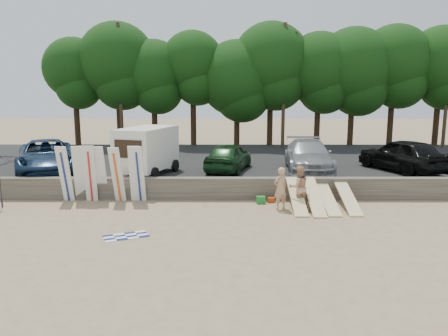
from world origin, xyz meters
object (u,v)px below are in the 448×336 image
(car_0, at_px, (46,156))
(cooler, at_px, (261,200))
(car_2, at_px, (308,156))
(car_3, at_px, (403,155))
(beachgoer_a, at_px, (280,188))
(box_trailer, at_px, (147,148))
(car_1, at_px, (229,157))
(beach_umbrella, at_px, (2,180))
(beachgoer_b, at_px, (299,187))

(car_0, height_order, cooler, car_0)
(car_2, bearing_deg, car_3, 2.76)
(beachgoer_a, xyz_separation_m, cooler, (-0.73, 0.95, -0.74))
(box_trailer, height_order, car_2, box_trailer)
(car_0, relative_size, car_1, 1.37)
(car_1, xyz_separation_m, car_2, (4.22, -0.00, 0.07))
(beachgoer_a, bearing_deg, car_0, -54.93)
(car_3, height_order, beach_umbrella, car_3)
(cooler, xyz_separation_m, beach_umbrella, (-11.07, -0.60, 1.00))
(car_0, height_order, beach_umbrella, car_0)
(car_1, height_order, car_2, car_2)
(cooler, bearing_deg, beachgoer_a, -56.92)
(car_0, distance_m, cooler, 11.68)
(car_1, relative_size, cooler, 11.54)
(car_0, bearing_deg, beach_umbrella, -113.37)
(car_1, bearing_deg, car_3, -165.55)
(car_1, distance_m, car_3, 9.17)
(car_0, relative_size, car_2, 1.08)
(car_0, distance_m, car_1, 9.57)
(car_3, height_order, beachgoer_a, car_3)
(beachgoer_a, xyz_separation_m, beachgoer_b, (0.80, 0.19, 0.01))
(car_1, bearing_deg, box_trailer, 29.51)
(box_trailer, relative_size, beachgoer_a, 2.31)
(beach_umbrella, bearing_deg, car_1, 26.25)
(box_trailer, distance_m, car_2, 8.43)
(box_trailer, height_order, car_3, box_trailer)
(box_trailer, height_order, car_0, box_trailer)
(car_0, bearing_deg, car_3, -21.16)
(car_3, bearing_deg, beach_umbrella, -8.63)
(box_trailer, bearing_deg, car_2, 24.29)
(box_trailer, bearing_deg, car_3, 21.17)
(car_2, bearing_deg, beachgoer_b, -100.87)
(car_1, xyz_separation_m, cooler, (1.38, -4.17, -1.29))
(car_2, relative_size, beach_umbrella, 2.17)
(car_3, distance_m, beachgoer_a, 8.68)
(car_3, height_order, beachgoer_b, car_3)
(car_2, bearing_deg, car_0, -174.65)
(beach_umbrella, bearing_deg, beachgoer_a, -1.67)
(car_0, bearing_deg, car_2, -20.48)
(cooler, bearing_deg, box_trailer, 146.05)
(box_trailer, distance_m, car_1, 4.30)
(car_3, bearing_deg, box_trailer, -18.46)
(car_2, height_order, beachgoer_b, car_2)
(car_0, xyz_separation_m, car_2, (13.78, 0.32, -0.02))
(car_1, height_order, beachgoer_a, car_1)
(car_2, relative_size, beachgoer_b, 3.07)
(car_1, height_order, car_3, car_3)
(beachgoer_b, distance_m, beach_umbrella, 12.59)
(car_1, relative_size, beachgoer_a, 2.45)
(box_trailer, bearing_deg, car_0, -170.58)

